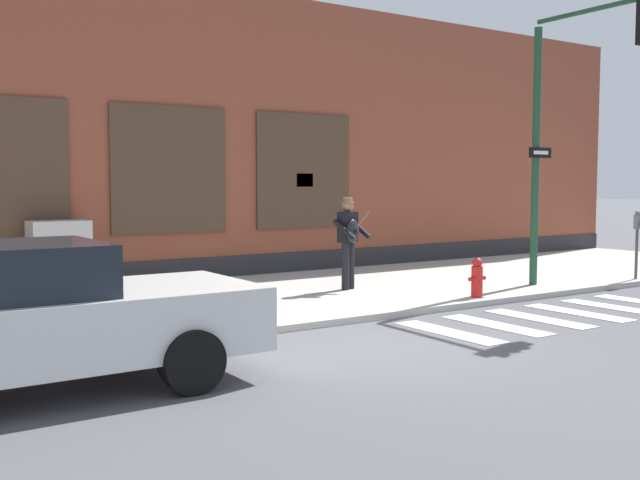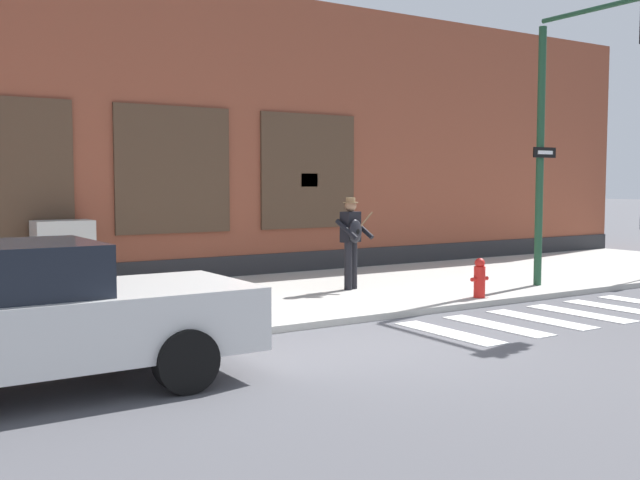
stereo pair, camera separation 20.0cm
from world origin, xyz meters
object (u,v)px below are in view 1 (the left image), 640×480
(red_car, at_px, (26,319))
(utility_box, at_px, (59,257))
(fire_hydrant, at_px, (477,278))
(traffic_light, at_px, (579,97))
(busker, at_px, (349,237))
(parking_meter, at_px, (637,234))

(red_car, bearing_deg, utility_box, 72.43)
(fire_hydrant, bearing_deg, traffic_light, -12.16)
(traffic_light, xyz_separation_m, fire_hydrant, (-2.09, 0.45, -3.23))
(busker, distance_m, utility_box, 5.33)
(parking_meter, height_order, utility_box, parking_meter)
(utility_box, relative_size, fire_hydrant, 1.90)
(utility_box, bearing_deg, fire_hydrant, -37.69)
(parking_meter, height_order, fire_hydrant, parking_meter)
(red_car, height_order, traffic_light, traffic_light)
(busker, distance_m, traffic_light, 4.94)
(traffic_light, relative_size, fire_hydrant, 7.43)
(red_car, height_order, parking_meter, parking_meter)
(traffic_light, bearing_deg, utility_box, 147.86)
(traffic_light, bearing_deg, fire_hydrant, 167.84)
(traffic_light, bearing_deg, busker, 143.80)
(parking_meter, xyz_separation_m, utility_box, (-10.56, 4.71, -0.28))
(parking_meter, relative_size, utility_box, 1.08)
(red_car, relative_size, traffic_light, 0.88)
(parking_meter, distance_m, utility_box, 11.57)
(busker, xyz_separation_m, utility_box, (-4.66, 2.57, -0.33))
(red_car, xyz_separation_m, busker, (6.62, 3.60, 0.33))
(busker, height_order, fire_hydrant, busker)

